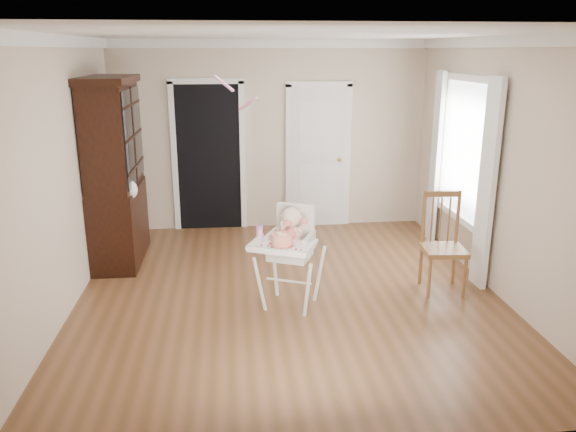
{
  "coord_description": "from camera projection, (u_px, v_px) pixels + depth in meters",
  "views": [
    {
      "loc": [
        -0.59,
        -5.6,
        2.55
      ],
      "look_at": [
        -0.05,
        -0.39,
        1.0
      ],
      "focal_mm": 35.0,
      "sensor_mm": 36.0,
      "label": 1
    }
  ],
  "objects": [
    {
      "name": "baby",
      "position": [
        291.0,
        230.0,
        5.64
      ],
      "size": [
        0.28,
        0.3,
        0.46
      ],
      "rotation": [
        0.0,
        0.0,
        -0.42
      ],
      "color": "beige",
      "rests_on": "high_chair"
    },
    {
      "name": "window_right",
      "position": [
        462.0,
        160.0,
        6.74
      ],
      "size": [
        0.13,
        1.84,
        2.3
      ],
      "color": "white",
      "rests_on": "wall_right"
    },
    {
      "name": "closet_door",
      "position": [
        318.0,
        158.0,
        8.27
      ],
      "size": [
        0.96,
        0.09,
        2.13
      ],
      "color": "white",
      "rests_on": "wall_back"
    },
    {
      "name": "streamer",
      "position": [
        224.0,
        83.0,
        6.07
      ],
      "size": [
        0.22,
        0.46,
        0.15
      ],
      "primitive_type": null,
      "rotation": [
        0.26,
        0.0,
        0.41
      ],
      "color": "#FF93C7",
      "rests_on": "ceiling"
    },
    {
      "name": "doorway",
      "position": [
        209.0,
        154.0,
        8.09
      ],
      "size": [
        1.06,
        0.05,
        2.22
      ],
      "color": "black",
      "rests_on": "wall_back"
    },
    {
      "name": "china_cabinet",
      "position": [
        115.0,
        172.0,
        6.81
      ],
      "size": [
        0.6,
        1.34,
        2.26
      ],
      "color": "black",
      "rests_on": "floor"
    },
    {
      "name": "wall_left",
      "position": [
        62.0,
        177.0,
        5.52
      ],
      "size": [
        0.0,
        5.0,
        5.0
      ],
      "primitive_type": "plane",
      "rotation": [
        1.57,
        0.0,
        1.57
      ],
      "color": "#C6B39A",
      "rests_on": "floor"
    },
    {
      "name": "floor",
      "position": [
        289.0,
        293.0,
        6.13
      ],
      "size": [
        5.0,
        5.0,
        0.0
      ],
      "primitive_type": "plane",
      "color": "brown",
      "rests_on": "ground"
    },
    {
      "name": "crown_molding",
      "position": [
        289.0,
        41.0,
        5.38
      ],
      "size": [
        4.5,
        5.0,
        0.12
      ],
      "primitive_type": null,
      "color": "white",
      "rests_on": "ceiling"
    },
    {
      "name": "dining_chair",
      "position": [
        443.0,
        246.0,
        6.1
      ],
      "size": [
        0.48,
        0.48,
        1.08
      ],
      "rotation": [
        0.0,
        0.0,
        -0.08
      ],
      "color": "brown",
      "rests_on": "floor"
    },
    {
      "name": "high_chair",
      "position": [
        290.0,
        245.0,
        5.66
      ],
      "size": [
        0.86,
        0.94,
        1.07
      ],
      "rotation": [
        0.0,
        0.0,
        -0.42
      ],
      "color": "white",
      "rests_on": "floor"
    },
    {
      "name": "cake",
      "position": [
        282.0,
        240.0,
        5.38
      ],
      "size": [
        0.26,
        0.26,
        0.12
      ],
      "color": "silver",
      "rests_on": "high_chair"
    },
    {
      "name": "wall_back",
      "position": [
        271.0,
        137.0,
        8.13
      ],
      "size": [
        4.5,
        0.0,
        4.5
      ],
      "primitive_type": "plane",
      "rotation": [
        1.57,
        0.0,
        0.0
      ],
      "color": "#C6B39A",
      "rests_on": "floor"
    },
    {
      "name": "ceiling",
      "position": [
        289.0,
        34.0,
        5.36
      ],
      "size": [
        5.0,
        5.0,
        0.0
      ],
      "primitive_type": "plane",
      "rotation": [
        3.14,
        0.0,
        0.0
      ],
      "color": "white",
      "rests_on": "wall_back"
    },
    {
      "name": "sippy_cup",
      "position": [
        260.0,
        232.0,
        5.58
      ],
      "size": [
        0.07,
        0.07,
        0.17
      ],
      "rotation": [
        0.0,
        0.0,
        -0.42
      ],
      "color": "#E78DC8",
      "rests_on": "high_chair"
    },
    {
      "name": "wall_right",
      "position": [
        499.0,
        168.0,
        5.97
      ],
      "size": [
        0.0,
        5.0,
        5.0
      ],
      "primitive_type": "plane",
      "rotation": [
        1.57,
        0.0,
        -1.57
      ],
      "color": "#C6B39A",
      "rests_on": "floor"
    }
  ]
}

